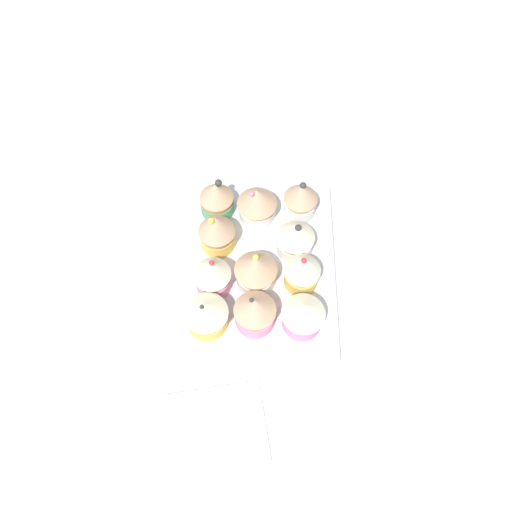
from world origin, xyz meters
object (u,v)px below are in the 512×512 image
(cupcake_2, at_px, (212,275))
(napkin, at_px, (212,427))
(cupcake_4, at_px, (255,203))
(cupcake_5, at_px, (255,270))
(cupcake_1, at_px, (217,231))
(cupcake_0, at_px, (217,198))
(cupcake_7, at_px, (301,199))
(baking_tray, at_px, (256,267))
(cupcake_10, at_px, (303,314))
(cupcake_6, at_px, (253,311))
(cupcake_3, at_px, (206,313))
(cupcake_9, at_px, (302,270))
(cupcake_8, at_px, (295,237))

(cupcake_2, distance_m, napkin, 0.22)
(cupcake_4, xyz_separation_m, cupcake_5, (0.12, 0.00, 0.00))
(cupcake_1, bearing_deg, cupcake_2, -2.34)
(cupcake_0, distance_m, cupcake_7, 0.14)
(baking_tray, height_order, napkin, baking_tray)
(cupcake_10, bearing_deg, cupcake_0, -146.04)
(cupcake_6, height_order, napkin, cupcake_6)
(cupcake_3, xyz_separation_m, cupcake_5, (-0.07, 0.07, 0.00))
(cupcake_1, bearing_deg, cupcake_9, 63.04)
(baking_tray, xyz_separation_m, cupcake_3, (0.10, -0.07, 0.04))
(cupcake_3, bearing_deg, napkin, 5.60)
(baking_tray, height_order, cupcake_4, cupcake_4)
(baking_tray, bearing_deg, cupcake_5, -1.75)
(cupcake_8, relative_size, cupcake_9, 0.93)
(cupcake_3, bearing_deg, cupcake_5, 134.70)
(cupcake_2, bearing_deg, baking_tray, 120.58)
(cupcake_5, distance_m, cupcake_9, 0.07)
(cupcake_2, height_order, cupcake_7, cupcake_2)
(baking_tray, xyz_separation_m, cupcake_4, (-0.09, -0.00, 0.04))
(baking_tray, height_order, cupcake_7, cupcake_7)
(cupcake_9, height_order, cupcake_10, cupcake_9)
(cupcake_2, xyz_separation_m, cupcake_6, (0.06, 0.06, -0.00))
(napkin, bearing_deg, cupcake_4, 171.25)
(napkin, bearing_deg, cupcake_1, -178.85)
(baking_tray, height_order, cupcake_3, cupcake_3)
(baking_tray, height_order, cupcake_5, cupcake_5)
(cupcake_3, relative_size, cupcake_10, 1.08)
(cupcake_2, relative_size, cupcake_6, 1.09)
(cupcake_10, bearing_deg, napkin, -39.64)
(cupcake_1, xyz_separation_m, cupcake_8, (0.01, 0.12, -0.00))
(cupcake_7, relative_size, cupcake_8, 1.01)
(cupcake_5, relative_size, cupcake_7, 1.03)
(cupcake_8, bearing_deg, napkin, -22.71)
(cupcake_7, bearing_deg, cupcake_2, -43.88)
(cupcake_5, bearing_deg, cupcake_2, -81.80)
(baking_tray, relative_size, napkin, 2.15)
(cupcake_10, bearing_deg, cupcake_1, -135.79)
(cupcake_4, xyz_separation_m, cupcake_7, (-0.01, 0.07, 0.00))
(cupcake_6, height_order, cupcake_10, cupcake_6)
(cupcake_4, bearing_deg, cupcake_3, -19.39)
(cupcake_1, height_order, cupcake_7, cupcake_1)
(cupcake_1, relative_size, cupcake_2, 1.01)
(cupcake_4, distance_m, cupcake_10, 0.21)
(cupcake_1, distance_m, cupcake_3, 0.14)
(cupcake_3, bearing_deg, baking_tray, 144.24)
(cupcake_1, distance_m, napkin, 0.29)
(cupcake_4, height_order, cupcake_10, cupcake_4)
(cupcake_6, bearing_deg, baking_tray, 178.49)
(cupcake_3, relative_size, cupcake_4, 0.96)
(cupcake_3, bearing_deg, cupcake_7, 144.85)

